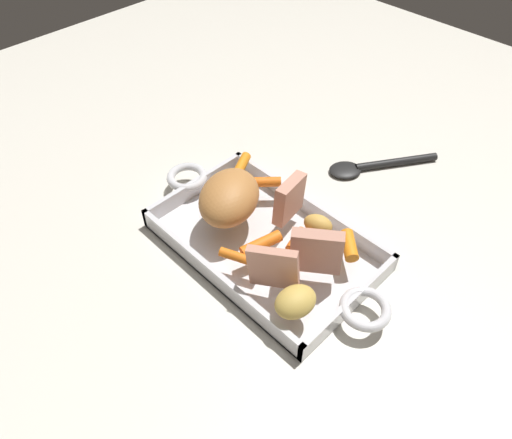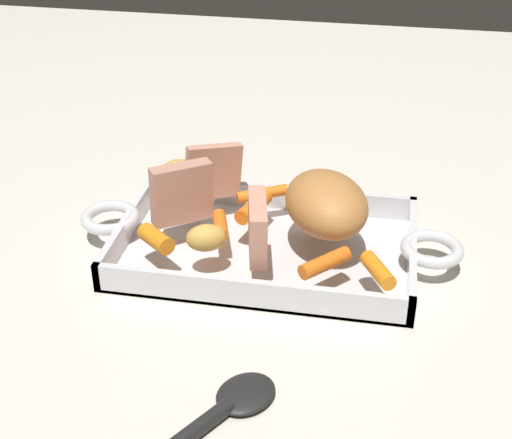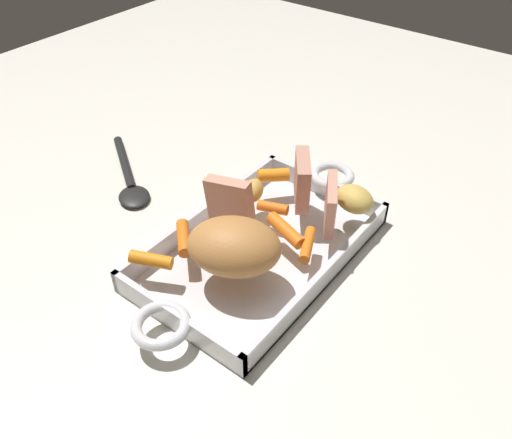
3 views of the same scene
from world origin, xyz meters
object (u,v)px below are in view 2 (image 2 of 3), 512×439
at_px(roast_slice_thick, 259,228).
at_px(baby_carrot_southwest, 262,194).
at_px(potato_corner, 176,175).
at_px(baby_carrot_northeast, 254,207).
at_px(pork_roast, 326,204).
at_px(baby_carrot_northwest, 220,225).
at_px(roasting_dish, 266,246).
at_px(baby_carrot_long, 378,270).
at_px(serving_spoon, 205,424).
at_px(potato_near_roast, 206,238).
at_px(baby_carrot_center_left, 156,239).
at_px(roast_slice_thin, 181,194).
at_px(roast_slice_outer, 213,172).
at_px(baby_carrot_center_right, 325,263).

height_order(roast_slice_thick, baby_carrot_southwest, roast_slice_thick).
bearing_deg(roast_slice_thick, potato_corner, 135.38).
bearing_deg(baby_carrot_northeast, potato_corner, 157.42).
distance_m(pork_roast, baby_carrot_northwest, 0.13).
distance_m(roasting_dish, baby_carrot_long, 0.17).
distance_m(baby_carrot_northeast, serving_spoon, 0.34).
bearing_deg(baby_carrot_southwest, potato_near_roast, -108.33).
height_order(baby_carrot_center_left, serving_spoon, baby_carrot_center_left).
height_order(roast_slice_thin, roast_slice_thick, roast_slice_thin).
bearing_deg(potato_corner, pork_roast, -17.75).
bearing_deg(roast_slice_thin, roast_slice_outer, 69.93).
bearing_deg(roast_slice_thin, baby_carrot_southwest, 39.16).
bearing_deg(roasting_dish, potato_near_roast, -134.76).
bearing_deg(potato_near_roast, baby_carrot_northwest, 80.97).
height_order(pork_roast, roast_slice_outer, roast_slice_outer).
distance_m(baby_carrot_center_left, serving_spoon, 0.27).
relative_size(baby_carrot_center_right, serving_spoon, 0.32).
xyz_separation_m(baby_carrot_long, potato_near_roast, (-0.20, 0.02, 0.01)).
bearing_deg(roasting_dish, baby_carrot_southwest, 103.37).
height_order(roast_slice_outer, baby_carrot_northwest, roast_slice_outer).
bearing_deg(baby_carrot_southwest, roast_slice_thin, -140.84).
distance_m(baby_carrot_northwest, serving_spoon, 0.29).
bearing_deg(baby_carrot_northeast, roasting_dish, -55.02).
height_order(roast_slice_outer, baby_carrot_long, roast_slice_outer).
bearing_deg(baby_carrot_long, baby_carrot_northwest, 161.96).
relative_size(roast_slice_thick, baby_carrot_center_right, 1.07).
distance_m(roast_slice_thin, baby_carrot_northwest, 0.06).
xyz_separation_m(roast_slice_thick, baby_carrot_long, (0.14, -0.02, -0.03)).
xyz_separation_m(pork_roast, roast_slice_outer, (-0.16, 0.06, 0.00)).
xyz_separation_m(baby_carrot_center_right, baby_carrot_southwest, (-0.10, 0.15, -0.00)).
relative_size(roast_slice_outer, serving_spoon, 0.35).
xyz_separation_m(roasting_dish, baby_carrot_northeast, (-0.02, 0.03, 0.04)).
bearing_deg(baby_carrot_southwest, potato_corner, 176.84).
relative_size(roast_slice_thin, baby_carrot_center_right, 1.16).
height_order(roast_slice_thin, baby_carrot_southwest, roast_slice_thin).
relative_size(potato_near_roast, serving_spoon, 0.23).
height_order(roasting_dish, baby_carrot_center_left, baby_carrot_center_left).
xyz_separation_m(roast_slice_outer, potato_corner, (-0.05, 0.01, -0.02)).
relative_size(baby_carrot_northwest, baby_carrot_southwest, 0.70).
bearing_deg(baby_carrot_center_left, roasting_dish, 28.43).
height_order(roasting_dish, potato_corner, potato_corner).
xyz_separation_m(baby_carrot_center_right, baby_carrot_center_left, (-0.20, 0.01, 0.00)).
relative_size(pork_roast, baby_carrot_northwest, 2.68).
bearing_deg(pork_roast, potato_near_roast, -151.55).
distance_m(roast_slice_thin, baby_carrot_center_right, 0.21).
bearing_deg(potato_near_roast, baby_carrot_northeast, 66.44).
relative_size(pork_roast, baby_carrot_center_left, 2.48).
bearing_deg(roast_slice_thick, roast_slice_outer, 123.74).
xyz_separation_m(baby_carrot_southwest, baby_carrot_long, (0.16, -0.15, 0.00)).
bearing_deg(potato_corner, baby_carrot_long, -29.75).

